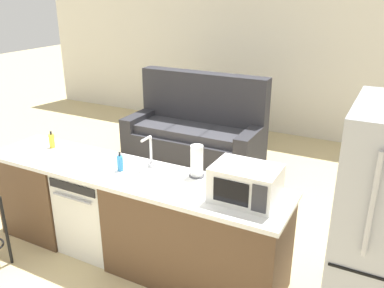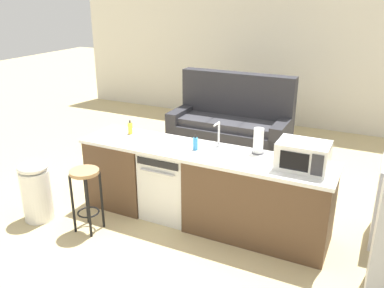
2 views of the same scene
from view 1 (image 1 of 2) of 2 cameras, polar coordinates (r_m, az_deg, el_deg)
name	(u,v)px [view 1 (image 1 of 2)]	position (r m, az deg, el deg)	size (l,w,h in m)	color
ground_plane	(121,252)	(4.19, -9.99, -14.66)	(24.00, 24.00, 0.00)	tan
wall_back	(281,59)	(7.18, 12.42, 11.56)	(10.00, 0.06, 2.60)	silver
kitchen_counter	(139,221)	(3.84, -7.49, -10.65)	(2.94, 0.66, 0.90)	brown
dishwasher	(97,208)	(4.11, -13.18, -8.78)	(0.58, 0.61, 0.84)	white
microwave	(245,184)	(3.12, 7.52, -5.53)	(0.50, 0.37, 0.28)	white
sink_faucet	(150,153)	(3.68, -5.90, -1.33)	(0.07, 0.18, 0.30)	silver
paper_towel_roll	(197,161)	(3.48, 0.67, -2.45)	(0.14, 0.14, 0.28)	#4C4C51
soap_bottle	(120,163)	(3.67, -10.05, -2.63)	(0.06, 0.06, 0.18)	#338CCC
dish_soap_bottle	(52,141)	(4.37, -19.08, 0.43)	(0.06, 0.06, 0.18)	yellow
kettle	(382,193)	(3.38, 25.13, -6.30)	(0.21, 0.17, 0.19)	silver
couch	(197,133)	(6.08, 0.65, 1.53)	(2.01, 0.91, 1.27)	#2D2D33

